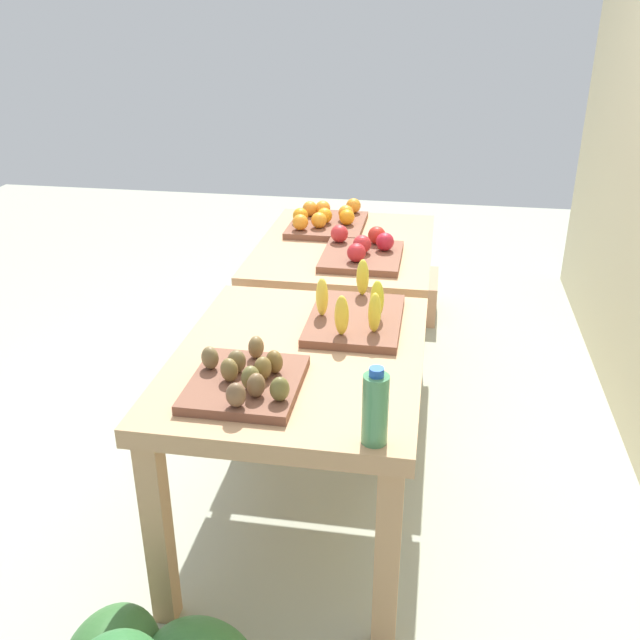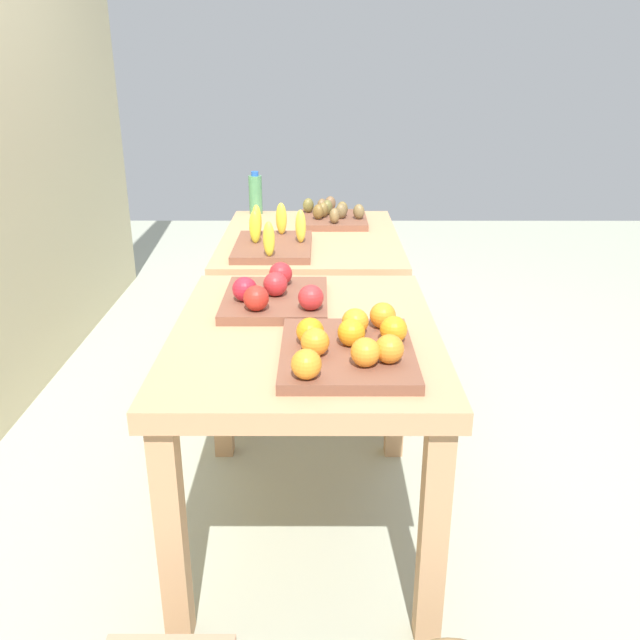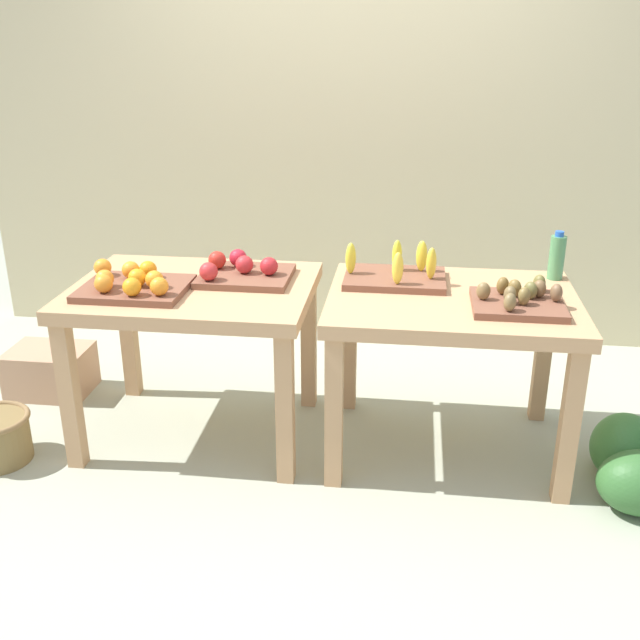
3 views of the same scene
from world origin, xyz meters
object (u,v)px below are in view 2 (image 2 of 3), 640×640
display_table_left (305,360)px  kiwi_bin (332,216)px  display_table_right (311,258)px  orange_bin (350,346)px  apple_bin (275,295)px  watermelon_pile (353,289)px  water_bottle (256,194)px  banana_crate (273,241)px

display_table_left → kiwi_bin: bearing=-4.4°
display_table_left → display_table_right: size_ratio=1.00×
orange_bin → apple_bin: size_ratio=1.13×
apple_bin → watermelon_pile: bearing=-10.9°
apple_bin → kiwi_bin: apple_bin is taller
display_table_left → display_table_right: bearing=0.0°
orange_bin → display_table_right: bearing=5.3°
display_table_right → orange_bin: orange_bin is taller
apple_bin → kiwi_bin: 1.20m
kiwi_bin → watermelon_pile: bearing=-12.6°
display_table_right → water_bottle: (0.46, 0.29, 0.21)m
kiwi_bin → display_table_left: bearing=175.6°
water_bottle → watermelon_pile: size_ratio=0.35×
display_table_left → kiwi_bin: 1.38m
apple_bin → water_bottle: bearing=7.7°
display_table_left → orange_bin: orange_bin is taller
display_table_left → display_table_right: same height
orange_bin → banana_crate: 1.13m
display_table_left → kiwi_bin: kiwi_bin is taller
display_table_right → water_bottle: bearing=32.3°
display_table_left → banana_crate: 0.90m
display_table_right → apple_bin: 0.94m
display_table_right → watermelon_pile: (0.86, -0.24, -0.45)m
banana_crate → orange_bin: bearing=-165.7°
display_table_left → water_bottle: water_bottle is taller
orange_bin → apple_bin: bearing=28.6°
apple_bin → water_bottle: (1.38, 0.19, 0.06)m
orange_bin → banana_crate: (1.10, 0.28, -0.00)m
banana_crate → watermelon_pile: size_ratio=0.71×
display_table_left → orange_bin: bearing=-150.6°
display_table_left → water_bottle: 1.62m
water_bottle → apple_bin: bearing=-172.3°
kiwi_bin → water_bottle: water_bottle is taller
banana_crate → kiwi_bin: banana_crate is taller
display_table_right → kiwi_bin: bearing=-22.4°
banana_crate → water_bottle: (0.70, 0.14, 0.06)m
orange_bin → watermelon_pile: size_ratio=0.72×
kiwi_bin → orange_bin: bearing=-179.3°
orange_bin → watermelon_pile: 2.28m
water_bottle → banana_crate: bearing=-169.1°
display_table_right → apple_bin: (-0.92, 0.10, 0.14)m
watermelon_pile → apple_bin: bearing=169.1°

